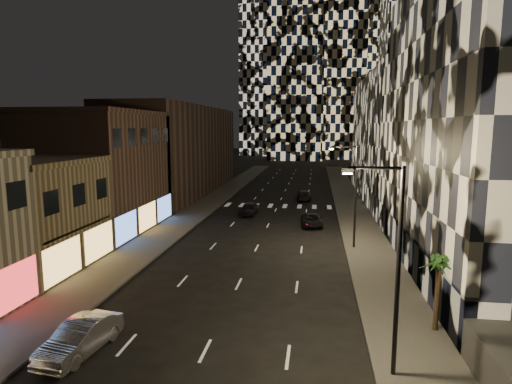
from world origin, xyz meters
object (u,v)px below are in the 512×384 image
(car_silver_parked, at_px, (80,338))
(palm_tree, at_px, (439,268))
(car_dark_midlane, at_px, (249,209))
(car_dark_oncoming, at_px, (304,195))
(car_dark_rightlane, at_px, (312,220))
(streetlight_far, at_px, (353,189))
(streetlight_near, at_px, (393,257))

(car_silver_parked, relative_size, palm_tree, 1.18)
(car_dark_midlane, height_order, palm_tree, palm_tree)
(palm_tree, bearing_deg, car_dark_oncoming, 101.09)
(car_silver_parked, height_order, car_dark_rightlane, car_silver_parked)
(car_dark_midlane, height_order, car_dark_rightlane, car_dark_midlane)
(streetlight_far, bearing_deg, car_dark_rightlane, 113.19)
(streetlight_far, relative_size, car_dark_oncoming, 1.79)
(car_silver_parked, distance_m, palm_tree, 18.10)
(car_dark_oncoming, bearing_deg, streetlight_near, 97.05)
(streetlight_near, distance_m, car_silver_parked, 14.87)
(streetlight_near, height_order, palm_tree, streetlight_near)
(car_dark_oncoming, bearing_deg, streetlight_far, 101.79)
(car_dark_midlane, distance_m, car_dark_rightlane, 9.18)
(streetlight_near, distance_m, streetlight_far, 20.00)
(streetlight_far, xyz_separation_m, car_dark_midlane, (-11.29, 13.20, -4.57))
(streetlight_near, bearing_deg, car_dark_rightlane, 97.14)
(streetlight_far, relative_size, car_silver_parked, 1.88)
(car_dark_midlane, xyz_separation_m, car_dark_oncoming, (6.43, 12.13, -0.06))
(car_dark_midlane, bearing_deg, streetlight_far, -46.37)
(car_dark_oncoming, height_order, car_dark_rightlane, car_dark_oncoming)
(car_dark_rightlane, height_order, palm_tree, palm_tree)
(car_silver_parked, relative_size, car_dark_midlane, 1.04)
(streetlight_far, distance_m, car_silver_parked, 24.97)
(car_dark_oncoming, bearing_deg, car_dark_midlane, 62.99)
(streetlight_far, bearing_deg, palm_tree, -78.52)
(streetlight_far, relative_size, car_dark_rightlane, 1.92)
(streetlight_near, relative_size, car_silver_parked, 1.88)
(car_silver_parked, xyz_separation_m, car_dark_oncoming, (9.30, 45.38, -0.06))
(streetlight_far, height_order, car_dark_rightlane, streetlight_far)
(car_silver_parked, xyz_separation_m, car_dark_midlane, (2.87, 33.25, -0.00))
(car_dark_rightlane, bearing_deg, streetlight_near, -86.82)
(car_dark_oncoming, bearing_deg, car_dark_rightlane, 95.33)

